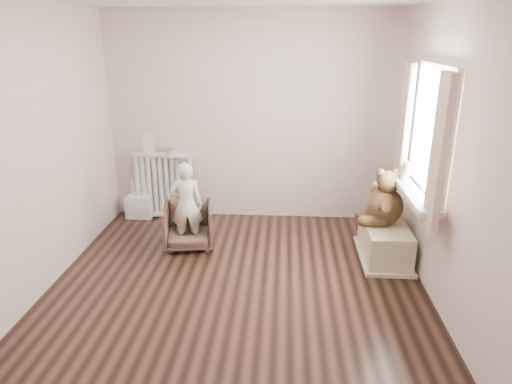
# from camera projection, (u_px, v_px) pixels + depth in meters

# --- Properties ---
(floor) EXTENTS (3.60, 3.60, 0.01)m
(floor) POSITION_uv_depth(u_px,v_px,m) (238.00, 285.00, 4.43)
(floor) COLOR black
(floor) RESTS_ON ground
(back_wall) EXTENTS (3.60, 0.02, 2.60)m
(back_wall) POSITION_uv_depth(u_px,v_px,m) (251.00, 118.00, 5.69)
(back_wall) COLOR beige
(back_wall) RESTS_ON ground
(front_wall) EXTENTS (3.60, 0.02, 2.60)m
(front_wall) POSITION_uv_depth(u_px,v_px,m) (197.00, 245.00, 2.30)
(front_wall) COLOR beige
(front_wall) RESTS_ON ground
(left_wall) EXTENTS (0.02, 3.60, 2.60)m
(left_wall) POSITION_uv_depth(u_px,v_px,m) (37.00, 151.00, 4.11)
(left_wall) COLOR beige
(left_wall) RESTS_ON ground
(right_wall) EXTENTS (0.02, 3.60, 2.60)m
(right_wall) POSITION_uv_depth(u_px,v_px,m) (445.00, 158.00, 3.88)
(right_wall) COLOR beige
(right_wall) RESTS_ON ground
(window) EXTENTS (0.03, 0.90, 1.10)m
(window) POSITION_uv_depth(u_px,v_px,m) (432.00, 134.00, 4.12)
(window) COLOR white
(window) RESTS_ON right_wall
(window_sill) EXTENTS (0.22, 1.10, 0.06)m
(window_sill) POSITION_uv_depth(u_px,v_px,m) (415.00, 194.00, 4.32)
(window_sill) COLOR silver
(window_sill) RESTS_ON right_wall
(curtain_left) EXTENTS (0.06, 0.26, 1.30)m
(curtain_left) POSITION_uv_depth(u_px,v_px,m) (439.00, 156.00, 3.61)
(curtain_left) COLOR beige
(curtain_left) RESTS_ON right_wall
(curtain_right) EXTENTS (0.06, 0.26, 1.30)m
(curtain_right) POSITION_uv_depth(u_px,v_px,m) (404.00, 128.00, 4.68)
(curtain_right) COLOR beige
(curtain_right) RESTS_ON right_wall
(radiator) EXTENTS (0.81, 0.15, 0.86)m
(radiator) POSITION_uv_depth(u_px,v_px,m) (164.00, 188.00, 5.95)
(radiator) COLOR silver
(radiator) RESTS_ON floor
(paper_doll) EXTENTS (0.15, 0.01, 0.26)m
(paper_doll) POSITION_uv_depth(u_px,v_px,m) (149.00, 144.00, 5.76)
(paper_doll) COLOR beige
(paper_doll) RESTS_ON radiator
(tin_a) EXTENTS (0.11, 0.11, 0.07)m
(tin_a) POSITION_uv_depth(u_px,v_px,m) (170.00, 151.00, 5.78)
(tin_a) COLOR #A59E8C
(tin_a) RESTS_ON radiator
(toy_vanity) EXTENTS (0.33, 0.24, 0.53)m
(toy_vanity) POSITION_uv_depth(u_px,v_px,m) (139.00, 197.00, 5.98)
(toy_vanity) COLOR silver
(toy_vanity) RESTS_ON floor
(armchair) EXTENTS (0.61, 0.63, 0.50)m
(armchair) POSITION_uv_depth(u_px,v_px,m) (189.00, 226.00, 5.15)
(armchair) COLOR #4E372C
(armchair) RESTS_ON floor
(child) EXTENTS (0.39, 0.29, 0.99)m
(child) POSITION_uv_depth(u_px,v_px,m) (187.00, 205.00, 5.02)
(child) COLOR white
(child) RESTS_ON armchair
(toy_bench) EXTENTS (0.44, 0.83, 0.39)m
(toy_bench) POSITION_uv_depth(u_px,v_px,m) (384.00, 241.00, 4.89)
(toy_bench) COLOR beige
(toy_bench) RESTS_ON floor
(teddy_bear) EXTENTS (0.49, 0.38, 0.59)m
(teddy_bear) POSITION_uv_depth(u_px,v_px,m) (386.00, 199.00, 4.77)
(teddy_bear) COLOR #382715
(teddy_bear) RESTS_ON toy_bench
(plush_cat) EXTENTS (0.23, 0.28, 0.20)m
(plush_cat) POSITION_uv_depth(u_px,v_px,m) (405.00, 169.00, 4.65)
(plush_cat) COLOR gray
(plush_cat) RESTS_ON window_sill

